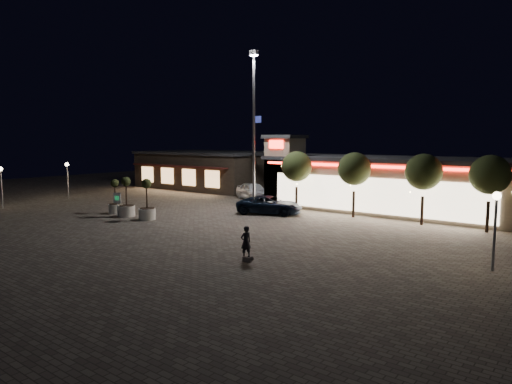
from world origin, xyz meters
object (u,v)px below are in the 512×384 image
Objects in this scene: pedestrian at (246,242)px; valet_sign at (117,200)px; pickup_truck at (270,205)px; planter_mid at (127,204)px; white_sedan at (253,191)px; planter_left at (115,203)px.

valet_sign is at bearing -82.53° from pedestrian.
pickup_truck is 3.22× the size of pedestrian.
planter_mid is at bearing 114.06° from pickup_truck.
white_sedan is 13.24m from planter_mid.
valet_sign is (-0.34, -0.56, 0.35)m from planter_mid.
pedestrian is at bearing -115.27° from white_sedan.
planter_mid is at bearing 58.83° from valet_sign.
white_sedan is at bearing 81.62° from valet_sign.
pickup_truck is at bearing 44.24° from planter_mid.
planter_mid is (-1.68, -13.13, 0.08)m from white_sedan.
pedestrian is 0.52× the size of planter_mid.
planter_left is at bearing -168.08° from white_sedan.
planter_mid is (-14.52, 3.78, 0.14)m from pedestrian.
white_sedan is (-6.02, 5.63, 0.14)m from pickup_truck.
planter_left is (-3.57, -12.78, -0.01)m from white_sedan.
planter_left is 1.92m from planter_mid.
valet_sign reaches higher than pedestrian.
pedestrian is 0.86× the size of valet_sign.
planter_mid reaches higher than valet_sign.
pickup_truck is 2.76× the size of valet_sign.
pickup_truck is 13.18m from pedestrian.
white_sedan is 21.23m from pedestrian.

